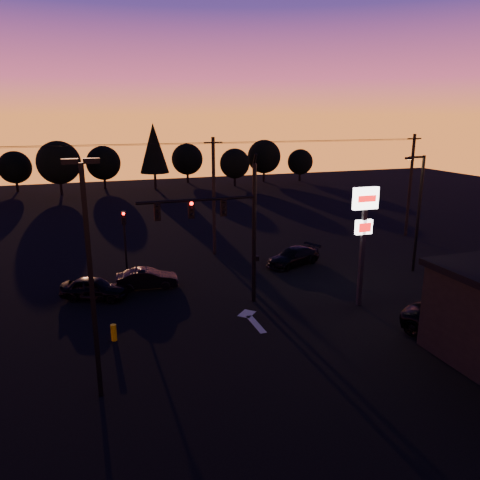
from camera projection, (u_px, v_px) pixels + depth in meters
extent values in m
plane|color=black|center=(254.00, 334.00, 23.32)|extent=(120.00, 120.00, 0.00)
cube|color=beige|center=(256.00, 324.00, 24.39)|extent=(0.35, 2.20, 0.01)
cube|color=beige|center=(247.00, 314.00, 25.67)|extent=(1.20, 1.20, 0.01)
cylinder|color=black|center=(254.00, 235.00, 26.41)|extent=(0.24, 0.24, 8.00)
cylinder|color=black|center=(255.00, 160.00, 25.33)|extent=(0.14, 0.52, 0.76)
cylinder|color=black|center=(197.00, 200.00, 24.82)|extent=(6.50, 0.16, 0.16)
cube|color=black|center=(223.00, 207.00, 25.41)|extent=(0.32, 0.22, 0.95)
sphere|color=black|center=(224.00, 202.00, 25.20)|extent=(0.18, 0.18, 0.18)
sphere|color=black|center=(224.00, 207.00, 25.27)|extent=(0.18, 0.18, 0.18)
sphere|color=black|center=(224.00, 212.00, 25.35)|extent=(0.18, 0.18, 0.18)
cube|color=black|center=(191.00, 210.00, 24.84)|extent=(0.32, 0.22, 0.95)
sphere|color=#FF0705|center=(191.00, 204.00, 24.63)|extent=(0.18, 0.18, 0.18)
sphere|color=black|center=(192.00, 209.00, 24.71)|extent=(0.18, 0.18, 0.18)
sphere|color=black|center=(192.00, 215.00, 24.78)|extent=(0.18, 0.18, 0.18)
cube|color=black|center=(157.00, 212.00, 24.27)|extent=(0.32, 0.22, 0.95)
sphere|color=black|center=(157.00, 206.00, 24.06)|extent=(0.18, 0.18, 0.18)
sphere|color=black|center=(158.00, 211.00, 24.14)|extent=(0.18, 0.18, 0.18)
sphere|color=black|center=(158.00, 217.00, 24.22)|extent=(0.18, 0.18, 0.18)
cube|color=black|center=(257.00, 258.00, 26.83)|extent=(0.22, 0.18, 0.28)
cylinder|color=black|center=(126.00, 248.00, 31.78)|extent=(0.14, 0.14, 3.60)
cube|color=black|center=(124.00, 218.00, 31.24)|extent=(0.30, 0.20, 0.90)
sphere|color=#FF0705|center=(123.00, 214.00, 31.05)|extent=(0.18, 0.18, 0.18)
sphere|color=black|center=(124.00, 218.00, 31.12)|extent=(0.18, 0.18, 0.18)
sphere|color=black|center=(124.00, 222.00, 31.19)|extent=(0.18, 0.18, 0.18)
cube|color=black|center=(92.00, 287.00, 17.05)|extent=(0.18, 0.18, 9.00)
cube|color=black|center=(70.00, 161.00, 15.77)|extent=(0.55, 0.30, 0.18)
cube|color=black|center=(91.00, 161.00, 15.99)|extent=(0.55, 0.30, 0.18)
cube|color=black|center=(362.00, 251.00, 26.07)|extent=(0.22, 0.22, 6.40)
cube|color=white|center=(366.00, 198.00, 25.30)|extent=(1.50, 0.25, 1.20)
cube|color=red|center=(367.00, 199.00, 25.17)|extent=(1.10, 0.02, 0.35)
cube|color=white|center=(364.00, 227.00, 25.71)|extent=(1.00, 0.22, 0.80)
cube|color=red|center=(365.00, 228.00, 25.59)|extent=(0.75, 0.02, 0.50)
cylinder|color=black|center=(418.00, 215.00, 31.72)|extent=(0.20, 0.20, 8.00)
cylinder|color=black|center=(417.00, 157.00, 30.53)|extent=(1.20, 0.14, 0.14)
cube|color=black|center=(409.00, 158.00, 30.35)|extent=(0.50, 0.22, 0.14)
plane|color=#FFB759|center=(409.00, 159.00, 30.37)|extent=(0.35, 0.35, 0.00)
cylinder|color=black|center=(214.00, 197.00, 35.57)|extent=(0.26, 0.26, 9.00)
cube|color=black|center=(213.00, 142.00, 34.51)|extent=(1.40, 0.10, 0.10)
cylinder|color=black|center=(410.00, 186.00, 41.25)|extent=(0.26, 0.26, 9.00)
cube|color=black|center=(414.00, 139.00, 40.19)|extent=(1.40, 0.10, 0.10)
cylinder|color=black|center=(86.00, 146.00, 31.14)|extent=(18.00, 0.02, 0.02)
cylinder|color=black|center=(85.00, 145.00, 31.67)|extent=(18.00, 0.02, 0.02)
cylinder|color=black|center=(85.00, 145.00, 32.23)|extent=(18.00, 0.02, 0.02)
cylinder|color=black|center=(325.00, 141.00, 36.81)|extent=(18.00, 0.02, 0.02)
cylinder|color=black|center=(321.00, 140.00, 37.35)|extent=(18.00, 0.02, 0.02)
cylinder|color=black|center=(318.00, 141.00, 37.91)|extent=(18.00, 0.02, 0.02)
cube|color=black|center=(453.00, 311.00, 22.62)|extent=(2.20, 0.05, 1.60)
cylinder|color=#D1AC00|center=(114.00, 333.00, 22.55)|extent=(0.27, 0.27, 0.82)
cylinder|color=black|center=(17.00, 187.00, 66.49)|extent=(0.36, 0.36, 1.38)
sphere|color=black|center=(15.00, 167.00, 65.78)|extent=(4.54, 4.54, 4.54)
cylinder|color=black|center=(61.00, 188.00, 63.77)|extent=(0.36, 0.36, 1.75)
sphere|color=black|center=(59.00, 163.00, 62.86)|extent=(5.77, 5.78, 5.78)
cylinder|color=black|center=(105.00, 183.00, 69.35)|extent=(0.36, 0.36, 1.50)
sphere|color=black|center=(103.00, 163.00, 68.57)|extent=(4.95, 4.95, 4.95)
cylinder|color=black|center=(155.00, 181.00, 68.70)|extent=(0.36, 0.36, 2.38)
cone|color=black|center=(154.00, 148.00, 67.47)|extent=(4.18, 4.18, 7.12)
cylinder|color=black|center=(188.00, 178.00, 75.27)|extent=(0.36, 0.36, 1.50)
sphere|color=black|center=(187.00, 159.00, 74.49)|extent=(4.95, 4.95, 4.95)
cylinder|color=black|center=(235.00, 182.00, 71.70)|extent=(0.36, 0.36, 1.38)
sphere|color=black|center=(235.00, 163.00, 70.99)|extent=(4.54, 4.54, 4.54)
cylinder|color=black|center=(264.00, 177.00, 76.30)|extent=(0.36, 0.36, 1.62)
sphere|color=black|center=(264.00, 157.00, 75.46)|extent=(5.36, 5.36, 5.36)
cylinder|color=black|center=(300.00, 177.00, 77.33)|extent=(0.36, 0.36, 1.25)
sphere|color=black|center=(300.00, 162.00, 76.68)|extent=(4.12, 4.12, 4.12)
imported|color=black|center=(94.00, 288.00, 27.62)|extent=(4.20, 3.06, 1.33)
imported|color=black|center=(147.00, 279.00, 29.35)|extent=(3.94, 1.80, 1.25)
imported|color=black|center=(293.00, 256.00, 33.90)|extent=(4.73, 3.22, 1.27)
imported|color=black|center=(460.00, 326.00, 22.50)|extent=(4.70, 5.87, 1.48)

